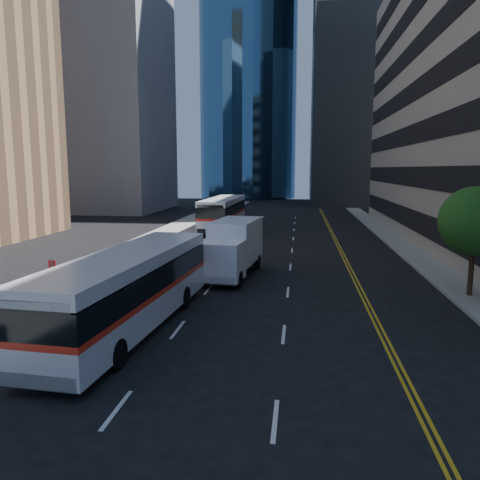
% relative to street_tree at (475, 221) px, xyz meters
% --- Properties ---
extents(ground, '(160.00, 160.00, 0.00)m').
position_rel_street_tree_xyz_m(ground, '(-9.00, -8.00, -3.64)').
color(ground, black).
rests_on(ground, ground).
extents(sidewalk_west, '(5.00, 90.00, 0.15)m').
position_rel_street_tree_xyz_m(sidewalk_west, '(-19.50, 17.00, -3.57)').
color(sidewalk_west, gray).
rests_on(sidewalk_west, ground).
extents(sidewalk_east, '(2.00, 90.00, 0.15)m').
position_rel_street_tree_xyz_m(sidewalk_east, '(-0.00, 17.00, -3.57)').
color(sidewalk_east, gray).
rests_on(sidewalk_east, ground).
extents(office_tower_north, '(30.00, 28.00, 60.00)m').
position_rel_street_tree_xyz_m(office_tower_north, '(9.00, 64.00, 26.36)').
color(office_tower_north, gray).
rests_on(office_tower_north, ground).
extents(midrise_west, '(18.00, 18.00, 35.00)m').
position_rel_street_tree_xyz_m(midrise_west, '(-37.00, 44.00, 13.86)').
color(midrise_west, gray).
rests_on(midrise_west, ground).
extents(street_tree, '(3.20, 3.20, 5.10)m').
position_rel_street_tree_xyz_m(street_tree, '(0.00, 0.00, 0.00)').
color(street_tree, '#332114').
rests_on(street_tree, sidewalk_east).
extents(bus_front, '(3.35, 11.59, 2.95)m').
position_rel_street_tree_xyz_m(bus_front, '(-14.28, -6.17, -2.03)').
color(bus_front, silver).
rests_on(bus_front, ground).
extents(bus_rear, '(2.94, 12.28, 3.15)m').
position_rel_street_tree_xyz_m(bus_rear, '(-15.60, 23.57, -1.92)').
color(bus_rear, white).
rests_on(bus_rear, ground).
extents(box_truck, '(2.97, 6.74, 3.12)m').
position_rel_street_tree_xyz_m(box_truck, '(-11.72, 3.09, -1.99)').
color(box_truck, white).
rests_on(box_truck, ground).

